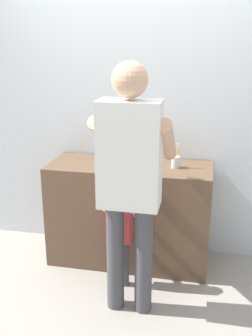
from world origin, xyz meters
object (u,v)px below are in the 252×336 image
soap_bottle (100,153)px  adult_parent (130,170)px  toothbrush_cup (176,162)px  child_toddler (119,226)px

soap_bottle → adult_parent: adult_parent is taller
toothbrush_cup → soap_bottle: toothbrush_cup is taller
adult_parent → child_toddler: bearing=117.5°
toothbrush_cup → child_toddler: 0.71m
toothbrush_cup → adult_parent: 0.73m
soap_bottle → child_toddler: 0.71m
child_toddler → adult_parent: (0.14, -0.26, 0.55)m
child_toddler → adult_parent: bearing=-62.5°
toothbrush_cup → soap_bottle: 0.67m
soap_bottle → child_toddler: size_ratio=0.19×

